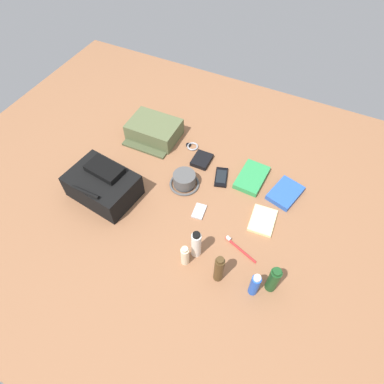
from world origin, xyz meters
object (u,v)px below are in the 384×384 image
object	(u,v)px
bucket_hat	(184,180)
toothbrush	(239,248)
deodorant_spray	(255,285)
travel_guidebook	(252,178)
paperback_novel	(285,193)
toothpaste_tube	(196,244)
toiletry_pouch	(154,130)
wallet	(202,160)
notepad	(263,220)
media_player	(199,211)
lotion_bottle	(185,256)
cologne_bottle	(219,269)
shampoo_bottle	(273,280)
cell_phone	(221,177)
wristwatch	(192,146)
backpack	(103,185)

from	to	relation	value
bucket_hat	toothbrush	xyz separation A→B (m)	(-0.38, 0.22, -0.03)
deodorant_spray	travel_guidebook	bearing A→B (deg)	-69.60
paperback_novel	toothpaste_tube	bearing A→B (deg)	61.98
toiletry_pouch	wallet	bearing A→B (deg)	170.24
travel_guidebook	notepad	distance (m)	0.25
paperback_novel	travel_guidebook	size ratio (longest dim) A/B	0.96
travel_guidebook	media_player	size ratio (longest dim) A/B	2.28
lotion_bottle	deodorant_spray	bearing A→B (deg)	-179.14
cologne_bottle	toiletry_pouch	bearing A→B (deg)	-43.04
shampoo_bottle	cell_phone	bearing A→B (deg)	-47.49
toothpaste_tube	bucket_hat	bearing A→B (deg)	-55.52
shampoo_bottle	paperback_novel	world-z (taller)	shampoo_bottle
travel_guidebook	wristwatch	distance (m)	0.38
lotion_bottle	cologne_bottle	bearing A→B (deg)	179.01
wristwatch	toothbrush	distance (m)	0.66
travel_guidebook	cell_phone	xyz separation A→B (m)	(0.14, 0.06, -0.01)
cell_phone	toothbrush	distance (m)	0.41
toiletry_pouch	wallet	distance (m)	0.33
toiletry_pouch	notepad	xyz separation A→B (m)	(-0.74, 0.27, -0.04)
backpack	lotion_bottle	world-z (taller)	backpack
bucket_hat	notepad	distance (m)	0.43
backpack	travel_guidebook	xyz separation A→B (m)	(-0.61, -0.40, -0.06)
toothpaste_tube	travel_guidebook	world-z (taller)	toothpaste_tube
cologne_bottle	travel_guidebook	xyz separation A→B (m)	(0.06, -0.56, -0.07)
toothpaste_tube	toiletry_pouch	bearing A→B (deg)	-46.36
backpack	wallet	world-z (taller)	backpack
toiletry_pouch	bucket_hat	distance (m)	0.39
bucket_hat	wallet	world-z (taller)	bucket_hat
cologne_bottle	lotion_bottle	xyz separation A→B (m)	(0.15, -0.00, -0.02)
media_player	notepad	size ratio (longest dim) A/B	0.60
shampoo_bottle	paperback_novel	bearing A→B (deg)	-80.35
toothpaste_tube	media_player	size ratio (longest dim) A/B	1.81
paperback_novel	travel_guidebook	xyz separation A→B (m)	(0.18, -0.02, 0.00)
bucket_hat	travel_guidebook	size ratio (longest dim) A/B	0.74
travel_guidebook	shampoo_bottle	bearing A→B (deg)	117.64
toiletry_pouch	bucket_hat	bearing A→B (deg)	142.71
paperback_novel	toothbrush	distance (m)	0.39
deodorant_spray	toothpaste_tube	bearing A→B (deg)	-10.68
paperback_novel	wristwatch	world-z (taller)	paperback_novel
media_player	notepad	distance (m)	0.30
toiletry_pouch	toothbrush	xyz separation A→B (m)	(-0.69, 0.45, -0.04)
toothpaste_tube	paperback_novel	world-z (taller)	toothpaste_tube
backpack	media_player	distance (m)	0.48
backpack	travel_guidebook	size ratio (longest dim) A/B	1.67
cologne_bottle	travel_guidebook	world-z (taller)	cologne_bottle
lotion_bottle	paperback_novel	distance (m)	0.61
backpack	paperback_novel	world-z (taller)	backpack
cell_phone	lotion_bottle	bearing A→B (deg)	95.24
cologne_bottle	backpack	bearing A→B (deg)	-13.12
lotion_bottle	media_player	size ratio (longest dim) A/B	1.32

